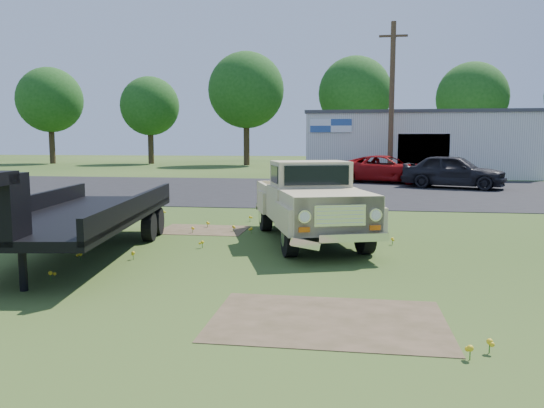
{
  "coord_description": "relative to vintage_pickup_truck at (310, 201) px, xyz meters",
  "views": [
    {
      "loc": [
        1.76,
        -9.62,
        2.3
      ],
      "look_at": [
        0.18,
        1.0,
        1.01
      ],
      "focal_mm": 35.0,
      "sensor_mm": 36.0,
      "label": 1
    }
  ],
  "objects": [
    {
      "name": "treeline_a",
      "position": [
        -28.84,
        37.58,
        5.38
      ],
      "size": [
        6.4,
        6.4,
        9.52
      ],
      "color": "#382A19",
      "rests_on": "ground"
    },
    {
      "name": "red_pickup",
      "position": [
        2.83,
        17.53,
        -0.19
      ],
      "size": [
        5.81,
        3.99,
        1.47
      ],
      "primitive_type": "imported",
      "rotation": [
        0.0,
        0.0,
        1.25
      ],
      "color": "#9A0E0F",
      "rests_on": "ground"
    },
    {
      "name": "treeline_b",
      "position": [
        -18.84,
        38.58,
        4.74
      ],
      "size": [
        5.76,
        5.76,
        8.57
      ],
      "color": "#382A19",
      "rests_on": "ground"
    },
    {
      "name": "asphalt_lot",
      "position": [
        -0.84,
        12.58,
        -0.92
      ],
      "size": [
        90.0,
        14.0,
        0.02
      ],
      "primitive_type": "cube",
      "color": "black",
      "rests_on": "ground"
    },
    {
      "name": "dark_sedan",
      "position": [
        5.82,
        14.57,
        -0.11
      ],
      "size": [
        5.16,
        3.53,
        1.63
      ],
      "primitive_type": "imported",
      "rotation": [
        0.0,
        0.0,
        1.2
      ],
      "color": "black",
      "rests_on": "ground"
    },
    {
      "name": "vintage_pickup_truck",
      "position": [
        0.0,
        0.0,
        0.0
      ],
      "size": [
        3.46,
        5.45,
        1.85
      ],
      "primitive_type": null,
      "rotation": [
        0.0,
        0.0,
        0.32
      ],
      "color": "#CAB487",
      "rests_on": "ground"
    },
    {
      "name": "treeline_c",
      "position": [
        -8.84,
        37.08,
        6.01
      ],
      "size": [
        7.04,
        7.04,
        10.47
      ],
      "color": "#382A19",
      "rests_on": "ground"
    },
    {
      "name": "dirt_patch_b",
      "position": [
        -2.84,
        1.08,
        -0.92
      ],
      "size": [
        2.2,
        1.6,
        0.01
      ],
      "primitive_type": "cube",
      "color": "#493F27",
      "rests_on": "ground"
    },
    {
      "name": "flatbed_trailer",
      "position": [
        -4.42,
        -2.16,
        0.02
      ],
      "size": [
        3.28,
        7.15,
        1.88
      ],
      "primitive_type": null,
      "rotation": [
        0.0,
        0.0,
        0.15
      ],
      "color": "black",
      "rests_on": "ground"
    },
    {
      "name": "commercial_building",
      "position": [
        5.16,
        24.57,
        1.18
      ],
      "size": [
        14.2,
        8.2,
        4.15
      ],
      "color": "#BBBAB6",
      "rests_on": "ground"
    },
    {
      "name": "dirt_patch_a",
      "position": [
        0.66,
        -5.42,
        -0.92
      ],
      "size": [
        3.0,
        2.0,
        0.01
      ],
      "primitive_type": "cube",
      "color": "#493F27",
      "rests_on": "ground"
    },
    {
      "name": "treeline_d",
      "position": [
        1.16,
        38.08,
        5.69
      ],
      "size": [
        6.72,
        6.72,
        10.0
      ],
      "color": "#382A19",
      "rests_on": "ground"
    },
    {
      "name": "utility_pole_mid",
      "position": [
        3.16,
        19.58,
        3.68
      ],
      "size": [
        1.6,
        0.3,
        9.0
      ],
      "color": "#442C1F",
      "rests_on": "ground"
    },
    {
      "name": "treeline_e",
      "position": [
        11.16,
        36.58,
        5.06
      ],
      "size": [
        6.08,
        6.08,
        9.04
      ],
      "color": "#382A19",
      "rests_on": "ground"
    },
    {
      "name": "ground",
      "position": [
        -0.84,
        -2.42,
        -0.92
      ],
      "size": [
        140.0,
        140.0,
        0.0
      ],
      "primitive_type": "plane",
      "color": "#274115",
      "rests_on": "ground"
    }
  ]
}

